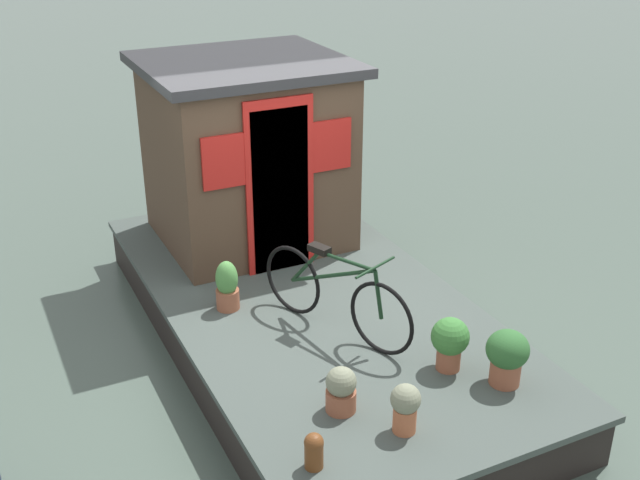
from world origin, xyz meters
name	(u,v)px	position (x,y,z in m)	size (l,w,h in m)	color
ground_plane	(311,342)	(0.00, 0.00, 0.00)	(60.00, 60.00, 0.00)	#47564C
houseboat_deck	(311,320)	(0.00, 0.00, 0.25)	(5.38, 2.71, 0.50)	#424C47
houseboat_cabin	(247,151)	(1.58, 0.00, 1.50)	(1.94, 2.08, 1.98)	#4C3828
bicycle	(335,294)	(-0.64, 0.07, 0.87)	(1.58, 0.73, 0.80)	black
potted_plant_thyme	(507,355)	(-1.94, -0.79, 0.77)	(0.34, 0.34, 0.48)	#935138
potted_plant_succulent	(450,341)	(-1.57, -0.51, 0.77)	(0.32, 0.32, 0.47)	#935138
potted_plant_basil	(405,406)	(-2.09, 0.24, 0.72)	(0.23, 0.23, 0.40)	#B2603D
potted_plant_sage	(341,390)	(-1.67, 0.54, 0.69)	(0.24, 0.24, 0.37)	#935138
potted_plant_mint	(227,286)	(0.17, 0.78, 0.73)	(0.22, 0.22, 0.49)	#935138
mooring_bollard	(314,450)	(-2.15, 1.00, 0.65)	(0.14, 0.14, 0.28)	brown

